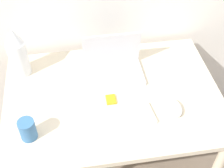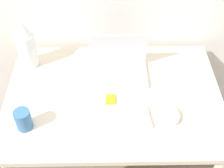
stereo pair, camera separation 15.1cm
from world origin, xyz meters
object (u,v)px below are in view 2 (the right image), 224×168
Objects in this scene: keyboard at (105,122)px; mug at (23,120)px; mouse at (173,115)px; mp3_player at (111,99)px; vase at (26,44)px; laptop at (118,66)px.

mug is (-0.37, -0.02, 0.04)m from keyboard.
mp3_player is at bearing 158.87° from mouse.
mp3_player is (0.03, 0.15, -0.01)m from keyboard.
vase is 2.71× the size of mug.
mouse is at bearing 3.81° from mug.
mp3_player is (-0.30, 0.11, -0.01)m from mouse.
mug is at bearing -83.51° from vase.
mug reaches higher than keyboard.
mug is (-0.44, -0.36, 0.00)m from laptop.
mug is at bearing -177.63° from keyboard.
mouse is (0.25, -0.32, -0.03)m from laptop.
laptop is 0.71× the size of keyboard.
mp3_player is at bearing -31.96° from vase.
vase is (-0.75, 0.40, 0.12)m from mouse.
laptop is 0.41m from mouse.
mp3_player is (0.45, -0.28, -0.13)m from vase.
mp3_player is 0.43m from mug.
mouse is 1.07× the size of mug.
mouse is 1.78× the size of mp3_player.
mouse is 0.32m from mp3_player.
keyboard is (-0.07, -0.35, -0.04)m from laptop.
keyboard is at bearing 2.37° from mug.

